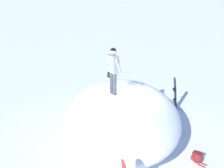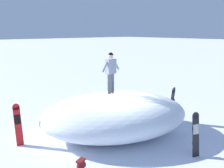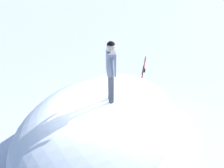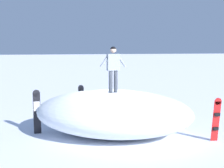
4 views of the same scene
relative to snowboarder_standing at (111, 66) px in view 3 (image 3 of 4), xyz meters
The scene contains 5 objects.
ground 2.78m from the snowboarder_standing, 94.63° to the left, with size 240.00×240.00×0.00m, color white.
snow_mound 1.90m from the snowboarder_standing, 77.70° to the left, with size 6.11×4.22×1.71m, color white.
snowboarder_standing is the anchor object (origin of this frame).
snowboard_primary_upright 4.18m from the snowboarder_standing, 21.52° to the right, with size 0.28×0.23×1.62m.
backpack_near 4.07m from the snowboarder_standing, 31.83° to the left, with size 0.55×0.38×0.39m.
Camera 3 is at (-6.27, -0.42, 5.51)m, focal length 42.71 mm.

